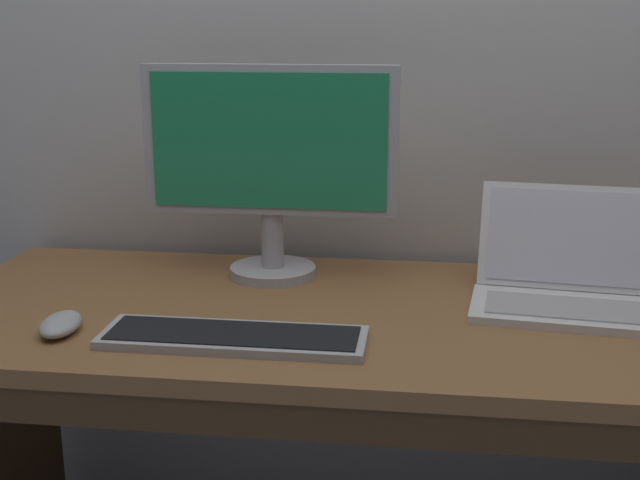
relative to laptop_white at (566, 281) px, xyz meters
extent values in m
cube|color=olive|center=(-0.39, -0.08, -0.07)|extent=(1.72, 0.72, 0.03)
cube|color=#4E351E|center=(-0.39, -0.43, -0.12)|extent=(1.65, 0.02, 0.06)
cube|color=white|center=(-0.01, -0.06, -0.04)|extent=(0.38, 0.24, 0.02)
cube|color=#ACACAC|center=(-0.01, -0.07, -0.03)|extent=(0.32, 0.16, 0.00)
cube|color=white|center=(0.01, 0.09, 0.07)|extent=(0.36, 0.14, 0.20)
cube|color=silver|center=(0.01, 0.08, 0.07)|extent=(0.32, 0.11, 0.18)
cylinder|color=#B7B7BC|center=(-0.61, 0.12, -0.04)|extent=(0.19, 0.19, 0.02)
cylinder|color=#B7B7BC|center=(-0.61, 0.12, 0.03)|extent=(0.05, 0.05, 0.12)
cube|color=#B7B7BC|center=(-0.61, 0.10, 0.25)|extent=(0.54, 0.03, 0.32)
cube|color=#23935B|center=(-0.61, 0.09, 0.25)|extent=(0.50, 0.00, 0.28)
cube|color=#BCBCC1|center=(-0.61, -0.28, -0.04)|extent=(0.47, 0.14, 0.02)
cube|color=black|center=(-0.61, -0.28, -0.03)|extent=(0.44, 0.12, 0.00)
ellipsoid|color=#B7B7BC|center=(-0.93, -0.27, -0.03)|extent=(0.08, 0.13, 0.03)
camera|label=1|loc=(-0.28, -1.63, 0.50)|focal=47.12mm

